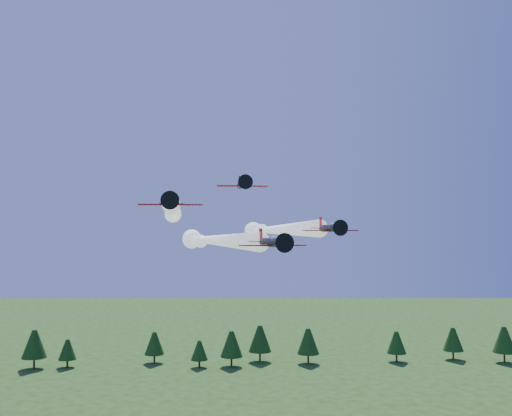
{
  "coord_description": "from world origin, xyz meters",
  "views": [
    {
      "loc": [
        1.37,
        -76.14,
        41.8
      ],
      "look_at": [
        1.56,
        0.0,
        45.33
      ],
      "focal_mm": 40.0,
      "sensor_mm": 36.0,
      "label": 1
    }
  ],
  "objects_px": {
    "plane_lead": "(212,240)",
    "plane_slot": "(242,184)",
    "plane_left": "(173,212)",
    "plane_right": "(273,230)"
  },
  "relations": [
    {
      "from": "plane_lead",
      "to": "plane_slot",
      "type": "distance_m",
      "value": 13.89
    },
    {
      "from": "plane_left",
      "to": "plane_slot",
      "type": "bearing_deg",
      "value": -64.25
    },
    {
      "from": "plane_lead",
      "to": "plane_right",
      "type": "xyz_separation_m",
      "value": [
        10.51,
        11.45,
        1.8
      ]
    },
    {
      "from": "plane_lead",
      "to": "plane_left",
      "type": "bearing_deg",
      "value": 109.31
    },
    {
      "from": "plane_left",
      "to": "plane_slot",
      "type": "distance_m",
      "value": 24.07
    },
    {
      "from": "plane_left",
      "to": "plane_slot",
      "type": "xyz_separation_m",
      "value": [
        13.05,
        -19.95,
        3.31
      ]
    },
    {
      "from": "plane_right",
      "to": "plane_left",
      "type": "bearing_deg",
      "value": 170.91
    },
    {
      "from": "plane_lead",
      "to": "plane_right",
      "type": "height_order",
      "value": "plane_right"
    },
    {
      "from": "plane_lead",
      "to": "plane_left",
      "type": "height_order",
      "value": "plane_left"
    },
    {
      "from": "plane_lead",
      "to": "plane_right",
      "type": "bearing_deg",
      "value": 28.93
    }
  ]
}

